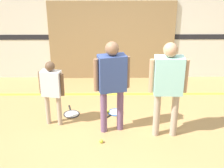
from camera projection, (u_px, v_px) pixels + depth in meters
name	position (u px, v px, depth m)	size (l,w,h in m)	color
ground_plane	(122.00, 135.00, 5.34)	(16.00, 16.00, 0.00)	tan
wall_back	(118.00, 12.00, 7.16)	(16.00, 0.07, 3.20)	silver
wall_panel	(112.00, 41.00, 7.37)	(2.96, 0.05, 1.87)	#93754C
floor_stripe	(119.00, 94.00, 6.86)	(14.40, 0.10, 0.01)	yellow
person_instructor	(112.00, 78.00, 5.11)	(0.59, 0.35, 1.60)	#6B4C70
person_student_left	(52.00, 87.00, 5.40)	(0.45, 0.25, 1.20)	tan
person_student_right	(168.00, 80.00, 4.96)	(0.62, 0.26, 1.63)	tan
racket_spare_on_floor	(115.00, 113.00, 6.06)	(0.45, 0.50, 0.03)	blue
racket_second_spare	(71.00, 114.00, 6.02)	(0.38, 0.55, 0.03)	#28282D
tennis_ball_near_instructor	(101.00, 141.00, 5.12)	(0.07, 0.07, 0.07)	#CCE038
tennis_ball_by_spare_racket	(103.00, 116.00, 5.88)	(0.07, 0.07, 0.07)	#CCE038
tennis_ball_stray_left	(108.00, 111.00, 6.06)	(0.07, 0.07, 0.07)	#CCE038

